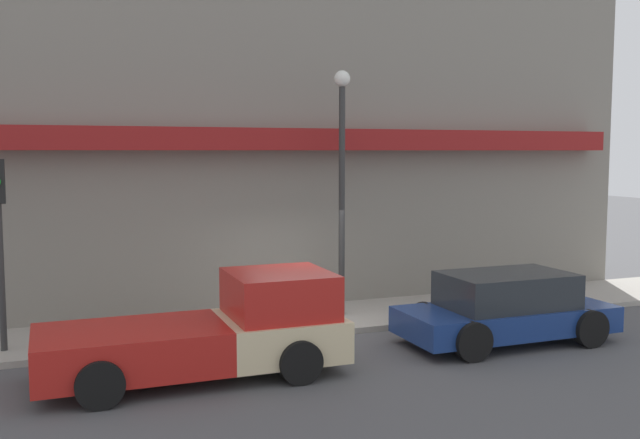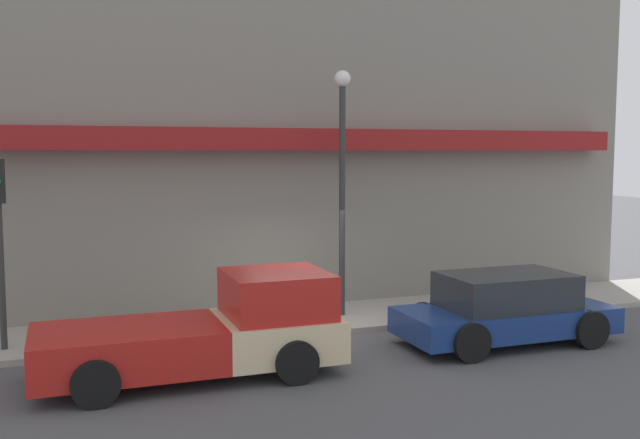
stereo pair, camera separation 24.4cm
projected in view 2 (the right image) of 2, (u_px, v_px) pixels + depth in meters
The scene contains 7 objects.
ground_plane at pixel (312, 338), 14.52m from camera, with size 80.00×80.00×0.00m, color #4C4C4F.
sidewalk at pixel (293, 321), 15.71m from camera, with size 36.00×2.57×0.13m.
building at pixel (257, 85), 17.78m from camera, with size 19.80×3.80×10.92m.
pickup_truck at pixel (212, 331), 12.07m from camera, with size 5.07×2.13×1.71m.
parked_car at pixel (506, 309), 14.09m from camera, with size 4.31×1.99×1.40m.
fire_hydrant at pixel (304, 309), 15.32m from camera, with size 0.20×0.20×0.59m.
street_lamp at pixel (342, 163), 15.74m from camera, with size 0.36×0.36×5.44m.
Camera 2 is at (-4.74, -13.41, 3.81)m, focal length 40.00 mm.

